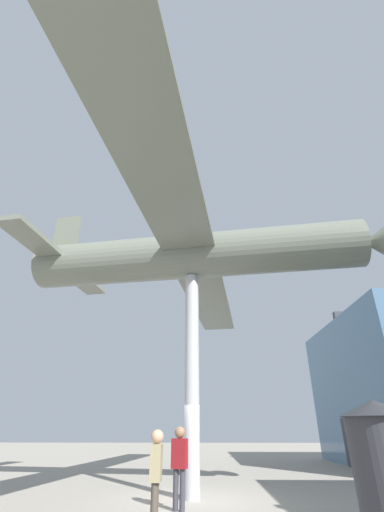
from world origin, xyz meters
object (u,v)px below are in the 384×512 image
object	(u,v)px
support_pylon_central	(192,373)
visitor_person	(179,460)
suspended_airplane	(196,255)
visitor_second	(156,471)

from	to	relation	value
support_pylon_central	visitor_person	size ratio (longest dim) A/B	3.69
support_pylon_central	suspended_airplane	size ratio (longest dim) A/B	0.32
support_pylon_central	visitor_person	bearing A→B (deg)	-11.09
support_pylon_central	visitor_person	distance (m)	2.81
visitor_second	support_pylon_central	bearing A→B (deg)	169.68
support_pylon_central	visitor_second	bearing A→B (deg)	-10.08
suspended_airplane	visitor_person	size ratio (longest dim) A/B	11.68
support_pylon_central	suspended_airplane	distance (m)	4.37
suspended_airplane	visitor_second	xyz separation A→B (m)	(3.60, -0.79, -6.77)
suspended_airplane	visitor_second	distance (m)	7.71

